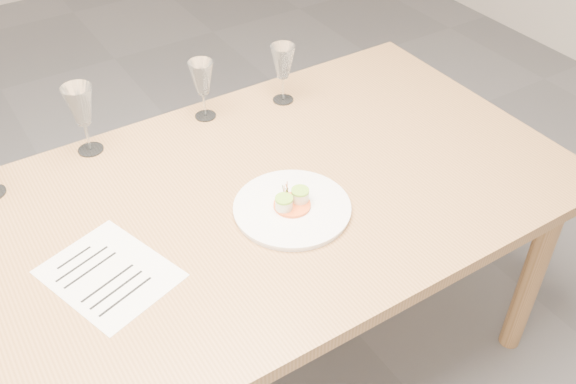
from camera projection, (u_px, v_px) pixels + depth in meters
dining_table at (149, 258)px, 1.64m from camera, size 2.40×1.00×0.75m
dinner_plate at (292, 207)px, 1.67m from camera, size 0.31×0.31×0.08m
recipe_sheet at (109, 274)px, 1.51m from camera, size 0.32×0.36×0.00m
wine_glass_2 at (80, 107)px, 1.79m from camera, size 0.09×0.09×0.21m
wine_glass_3 at (202, 79)px, 1.94m from camera, size 0.08×0.08×0.19m
wine_glass_4 at (283, 63)px, 2.01m from camera, size 0.08×0.08×0.19m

